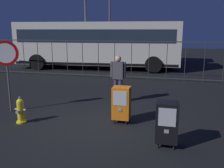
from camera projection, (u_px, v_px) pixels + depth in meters
ground_plane at (91, 124)px, 6.88m from camera, size 60.00×60.00×0.00m
fire_hydrant at (21, 111)px, 6.95m from camera, size 0.33×0.31×0.75m
newspaper_box_primary at (121, 103)px, 6.92m from camera, size 0.48×0.42×1.02m
newspaper_box_secondary at (167, 122)px, 5.49m from camera, size 0.48×0.42×1.02m
stop_sign at (7, 61)px, 7.64m from camera, size 0.71×0.31×2.23m
pedestrian at (118, 76)px, 8.79m from camera, size 0.55×0.22×1.67m
fence_barrier at (131, 59)px, 13.04m from camera, size 18.03×0.04×2.00m
bus_near at (97, 43)px, 16.38m from camera, size 10.66×3.40×3.00m
bus_far at (109, 40)px, 20.08m from camera, size 10.62×3.24×3.00m
street_light_near_left at (110, 12)px, 20.24m from camera, size 0.32×0.32×6.70m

